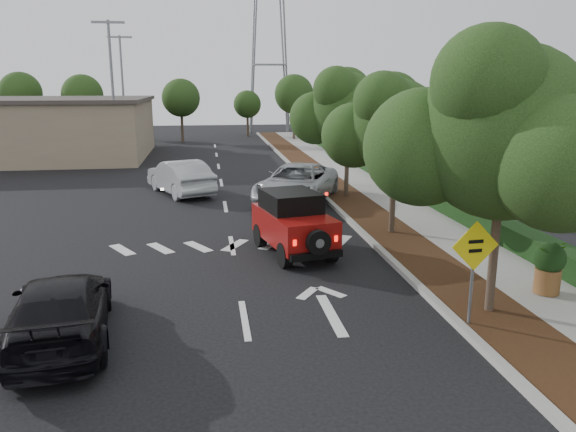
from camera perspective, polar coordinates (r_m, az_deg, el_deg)
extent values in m
plane|color=black|center=(12.91, -4.43, -10.48)|extent=(120.00, 120.00, 0.00)
cube|color=#9E9B93|center=(24.91, 4.24, 1.46)|extent=(0.20, 70.00, 0.15)
cube|color=black|center=(25.15, 6.47, 1.49)|extent=(1.80, 70.00, 0.12)
cube|color=gray|center=(25.69, 10.57, 1.60)|extent=(2.00, 70.00, 0.12)
cube|color=black|center=(26.11, 13.52, 2.41)|extent=(0.80, 70.00, 0.80)
cylinder|color=black|center=(18.32, -2.84, -1.95)|extent=(0.41, 0.78, 0.74)
cylinder|color=black|center=(18.79, 1.36, -1.54)|extent=(0.41, 0.78, 0.74)
cylinder|color=black|center=(16.21, -0.32, -3.99)|extent=(0.41, 0.78, 0.74)
cylinder|color=black|center=(16.74, 4.32, -3.46)|extent=(0.41, 0.78, 0.74)
cube|color=maroon|center=(17.36, 0.58, -1.06)|extent=(2.35, 3.70, 0.92)
cube|color=black|center=(17.44, 0.26, 1.56)|extent=(1.89, 2.16, 0.59)
cube|color=maroon|center=(18.56, -0.86, -0.35)|extent=(1.63, 1.25, 0.76)
cube|color=black|center=(15.89, 2.90, -4.03)|extent=(1.58, 0.50, 0.20)
cylinder|color=black|center=(15.66, 3.11, -2.70)|extent=(0.73, 0.35, 0.70)
cube|color=#FF190C|center=(15.59, 0.70, -2.76)|extent=(0.10, 0.06, 0.17)
cube|color=#FF190C|center=(16.07, 4.91, -2.31)|extent=(0.10, 0.06, 0.17)
imported|color=#AFB3B8|center=(24.99, 0.88, 3.31)|extent=(5.02, 6.63, 1.67)
imported|color=black|center=(12.55, -22.11, -8.79)|extent=(2.55, 4.96, 1.38)
imported|color=#B5B9BD|center=(27.36, -10.90, 3.91)|extent=(3.52, 5.23, 1.63)
imported|color=#9A9CA2|center=(38.69, -23.13, 5.73)|extent=(4.71, 2.62, 1.52)
cylinder|color=slate|center=(12.67, 18.19, -5.92)|extent=(0.08, 0.08, 2.11)
cube|color=yellow|center=(12.44, 18.50, -2.90)|extent=(1.08, 0.11, 1.08)
cube|color=black|center=(12.39, 18.58, -2.48)|extent=(0.34, 0.04, 0.08)
cube|color=black|center=(12.45, 18.51, -3.37)|extent=(0.30, 0.03, 0.08)
cylinder|color=brown|center=(15.37, 24.83, -5.98)|extent=(0.68, 0.68, 0.62)
sphere|color=black|center=(15.20, 25.04, -3.89)|extent=(0.78, 0.78, 0.78)
imported|color=black|center=(15.17, 25.08, -3.57)|extent=(0.71, 0.63, 0.73)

